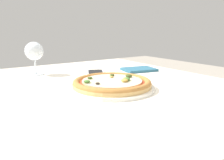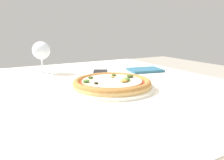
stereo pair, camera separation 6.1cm
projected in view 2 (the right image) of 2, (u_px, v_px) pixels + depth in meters
The scene contains 5 objects.
dining_table at pixel (63, 112), 0.75m from camera, with size 1.21×1.04×0.72m.
pizza_plate at pixel (112, 84), 0.73m from camera, with size 0.28×0.28×0.04m.
wine_glass_far_left at pixel (40, 51), 0.96m from camera, with size 0.08×0.08×0.14m.
cell_phone at pixel (100, 73), 0.96m from camera, with size 0.13×0.16×0.01m.
napkin_folded at pixel (145, 70), 1.03m from camera, with size 0.17×0.14×0.01m.
Camera 2 is at (-0.19, -0.70, 0.92)m, focal length 35.00 mm.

